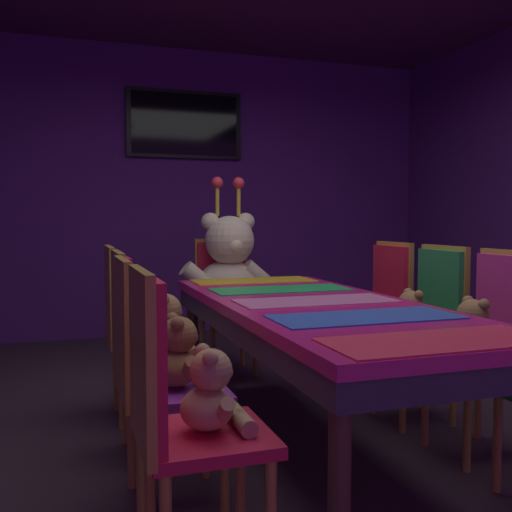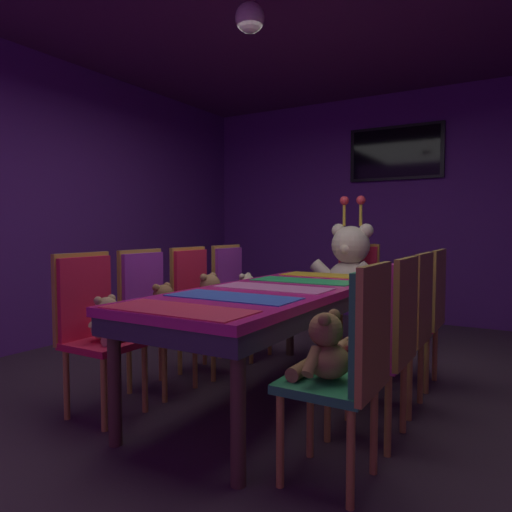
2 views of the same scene
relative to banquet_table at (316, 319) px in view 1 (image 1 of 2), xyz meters
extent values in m
plane|color=#3F2D38|center=(0.00, 0.00, -0.65)|extent=(7.90, 7.90, 0.00)
cube|color=#59267F|center=(0.00, 3.20, 0.75)|extent=(5.20, 0.12, 2.80)
cube|color=#C61E72|center=(0.00, 0.00, 0.06)|extent=(0.90, 2.27, 0.05)
cube|color=#33333F|center=(0.00, 0.00, -0.01)|extent=(0.88, 2.23, 0.10)
cylinder|color=#4C3826|center=(0.38, 1.02, -0.31)|extent=(0.07, 0.07, 0.69)
cylinder|color=#4C3826|center=(-0.38, 1.02, -0.31)|extent=(0.07, 0.07, 0.69)
cylinder|color=#4C3826|center=(-0.38, -1.02, -0.31)|extent=(0.07, 0.07, 0.69)
cube|color=#E52D4C|center=(0.00, -0.97, 0.09)|extent=(0.77, 0.32, 0.01)
cube|color=blue|center=(0.00, -0.48, 0.09)|extent=(0.77, 0.32, 0.01)
cube|color=pink|center=(0.00, 0.00, 0.09)|extent=(0.77, 0.32, 0.01)
cube|color=green|center=(0.00, 0.48, 0.09)|extent=(0.77, 0.32, 0.01)
cube|color=yellow|center=(0.00, 0.97, 0.09)|extent=(0.77, 0.32, 0.01)
cube|color=red|center=(-0.73, -0.77, -0.21)|extent=(0.40, 0.40, 0.04)
cube|color=red|center=(-0.91, -0.77, 0.06)|extent=(0.05, 0.38, 0.50)
cube|color=gold|center=(-0.93, -0.77, 0.06)|extent=(0.03, 0.41, 0.55)
cylinder|color=gold|center=(-0.57, -0.61, -0.44)|extent=(0.04, 0.04, 0.42)
cylinder|color=gold|center=(-0.89, -0.61, -0.44)|extent=(0.04, 0.04, 0.42)
ellipsoid|color=tan|center=(-0.73, -0.77, -0.12)|extent=(0.17, 0.17, 0.14)
sphere|color=tan|center=(-0.71, -0.77, 0.00)|extent=(0.14, 0.14, 0.14)
sphere|color=tan|center=(-0.67, -0.77, -0.01)|extent=(0.05, 0.05, 0.05)
sphere|color=tan|center=(-0.73, -0.72, 0.05)|extent=(0.05, 0.05, 0.05)
sphere|color=tan|center=(-0.73, -0.82, 0.05)|extent=(0.05, 0.05, 0.05)
cylinder|color=tan|center=(-0.69, -0.69, -0.11)|extent=(0.05, 0.12, 0.11)
cylinder|color=tan|center=(-0.69, -0.86, -0.11)|extent=(0.05, 0.12, 0.11)
cylinder|color=tan|center=(-0.62, -0.73, -0.16)|extent=(0.06, 0.13, 0.06)
cylinder|color=tan|center=(-0.62, -0.82, -0.16)|extent=(0.06, 0.13, 0.06)
cube|color=purple|center=(-0.73, -0.27, -0.21)|extent=(0.40, 0.40, 0.04)
cube|color=purple|center=(-0.91, -0.27, 0.06)|extent=(0.05, 0.38, 0.50)
cube|color=gold|center=(-0.93, -0.27, 0.06)|extent=(0.03, 0.41, 0.55)
cylinder|color=gold|center=(-0.57, -0.11, -0.44)|extent=(0.04, 0.04, 0.42)
cylinder|color=gold|center=(-0.57, -0.43, -0.44)|extent=(0.04, 0.04, 0.42)
cylinder|color=gold|center=(-0.89, -0.11, -0.44)|extent=(0.04, 0.04, 0.42)
cylinder|color=gold|center=(-0.89, -0.43, -0.44)|extent=(0.04, 0.04, 0.42)
ellipsoid|color=olive|center=(-0.73, -0.27, -0.11)|extent=(0.18, 0.18, 0.15)
sphere|color=olive|center=(-0.72, -0.27, 0.02)|extent=(0.15, 0.15, 0.15)
sphere|color=#AE7747|center=(-0.67, -0.27, 0.01)|extent=(0.06, 0.06, 0.06)
sphere|color=olive|center=(-0.73, -0.21, 0.08)|extent=(0.06, 0.06, 0.06)
sphere|color=olive|center=(-0.73, -0.32, 0.08)|extent=(0.06, 0.06, 0.06)
cylinder|color=olive|center=(-0.69, -0.17, -0.10)|extent=(0.05, 0.13, 0.12)
cylinder|color=olive|center=(-0.69, -0.36, -0.10)|extent=(0.05, 0.13, 0.12)
cylinder|color=olive|center=(-0.61, -0.22, -0.16)|extent=(0.06, 0.14, 0.06)
cylinder|color=olive|center=(-0.61, -0.32, -0.16)|extent=(0.06, 0.14, 0.06)
cube|color=red|center=(-0.71, 0.24, -0.21)|extent=(0.40, 0.40, 0.04)
cube|color=red|center=(-0.89, 0.24, 0.06)|extent=(0.05, 0.38, 0.50)
cube|color=gold|center=(-0.91, 0.24, 0.06)|extent=(0.03, 0.41, 0.55)
cylinder|color=gold|center=(-0.55, 0.40, -0.44)|extent=(0.04, 0.04, 0.42)
cylinder|color=gold|center=(-0.55, 0.08, -0.44)|extent=(0.04, 0.04, 0.42)
cylinder|color=gold|center=(-0.87, 0.40, -0.44)|extent=(0.04, 0.04, 0.42)
cylinder|color=gold|center=(-0.87, 0.08, -0.44)|extent=(0.04, 0.04, 0.42)
ellipsoid|color=#9E7247|center=(-0.71, 0.24, -0.10)|extent=(0.20, 0.20, 0.16)
sphere|color=#9E7247|center=(-0.69, 0.24, 0.04)|extent=(0.16, 0.16, 0.16)
sphere|color=tan|center=(-0.63, 0.24, 0.03)|extent=(0.06, 0.06, 0.06)
sphere|color=#9E7247|center=(-0.71, 0.30, 0.10)|extent=(0.06, 0.06, 0.06)
sphere|color=#9E7247|center=(-0.71, 0.18, 0.10)|extent=(0.06, 0.06, 0.06)
cylinder|color=#9E7247|center=(-0.66, 0.34, -0.09)|extent=(0.06, 0.14, 0.13)
cylinder|color=#9E7247|center=(-0.66, 0.14, -0.09)|extent=(0.06, 0.14, 0.13)
cylinder|color=#9E7247|center=(-0.57, 0.29, -0.16)|extent=(0.07, 0.15, 0.07)
cylinder|color=#9E7247|center=(-0.57, 0.18, -0.16)|extent=(0.07, 0.15, 0.07)
cube|color=purple|center=(-0.70, 0.78, -0.21)|extent=(0.40, 0.40, 0.04)
cube|color=purple|center=(-0.88, 0.78, 0.06)|extent=(0.05, 0.38, 0.50)
cube|color=gold|center=(-0.91, 0.78, 0.06)|extent=(0.03, 0.41, 0.55)
cylinder|color=gold|center=(-0.54, 0.94, -0.44)|extent=(0.04, 0.04, 0.42)
cylinder|color=gold|center=(-0.54, 0.62, -0.44)|extent=(0.04, 0.04, 0.42)
cylinder|color=gold|center=(-0.86, 0.94, -0.44)|extent=(0.04, 0.04, 0.42)
cylinder|color=gold|center=(-0.86, 0.62, -0.44)|extent=(0.04, 0.04, 0.42)
ellipsoid|color=beige|center=(-0.70, 0.78, -0.12)|extent=(0.18, 0.18, 0.14)
sphere|color=beige|center=(-0.69, 0.78, 0.01)|extent=(0.14, 0.14, 0.14)
sphere|color=#FDDCAD|center=(-0.64, 0.78, 0.00)|extent=(0.05, 0.05, 0.05)
sphere|color=beige|center=(-0.70, 0.83, 0.06)|extent=(0.05, 0.05, 0.05)
sphere|color=beige|center=(-0.70, 0.73, 0.06)|extent=(0.05, 0.05, 0.05)
cylinder|color=beige|center=(-0.67, 0.87, -0.10)|extent=(0.05, 0.12, 0.12)
cylinder|color=beige|center=(-0.67, 0.69, -0.10)|extent=(0.05, 0.12, 0.12)
cylinder|color=beige|center=(-0.59, 0.83, -0.16)|extent=(0.06, 0.13, 0.06)
cylinder|color=beige|center=(-0.59, 0.73, -0.16)|extent=(0.06, 0.13, 0.06)
cylinder|color=gold|center=(0.55, -0.62, -0.44)|extent=(0.04, 0.04, 0.42)
cube|color=#CC338C|center=(0.72, -0.26, -0.21)|extent=(0.40, 0.40, 0.04)
cube|color=#CC338C|center=(0.90, -0.26, 0.06)|extent=(0.05, 0.38, 0.50)
cube|color=gold|center=(0.92, -0.26, 0.06)|extent=(0.03, 0.41, 0.55)
cylinder|color=gold|center=(0.88, -0.10, -0.44)|extent=(0.04, 0.04, 0.42)
cylinder|color=gold|center=(0.56, -0.10, -0.44)|extent=(0.04, 0.04, 0.42)
cylinder|color=gold|center=(0.56, -0.42, -0.44)|extent=(0.04, 0.04, 0.42)
ellipsoid|color=#9E7247|center=(0.72, -0.26, -0.11)|extent=(0.19, 0.19, 0.15)
sphere|color=#9E7247|center=(0.70, -0.26, 0.02)|extent=(0.15, 0.15, 0.15)
sphere|color=tan|center=(0.65, -0.26, 0.01)|extent=(0.06, 0.06, 0.06)
sphere|color=#9E7247|center=(0.72, -0.32, 0.08)|extent=(0.06, 0.06, 0.06)
sphere|color=#9E7247|center=(0.72, -0.20, 0.08)|extent=(0.06, 0.06, 0.06)
cylinder|color=#9E7247|center=(0.68, -0.35, -0.10)|extent=(0.05, 0.13, 0.12)
cylinder|color=#9E7247|center=(0.68, -0.16, -0.10)|extent=(0.05, 0.13, 0.12)
cylinder|color=#9E7247|center=(0.59, -0.31, -0.16)|extent=(0.06, 0.14, 0.06)
cylinder|color=#9E7247|center=(0.59, -0.21, -0.16)|extent=(0.06, 0.14, 0.06)
cube|color=#268C4C|center=(0.71, 0.25, -0.21)|extent=(0.40, 0.40, 0.04)
cube|color=#268C4C|center=(0.89, 0.25, 0.06)|extent=(0.05, 0.38, 0.50)
cube|color=gold|center=(0.91, 0.25, 0.06)|extent=(0.03, 0.41, 0.55)
cylinder|color=gold|center=(0.87, 0.41, -0.44)|extent=(0.04, 0.04, 0.42)
cylinder|color=gold|center=(0.87, 0.09, -0.44)|extent=(0.04, 0.04, 0.42)
cylinder|color=gold|center=(0.55, 0.41, -0.44)|extent=(0.04, 0.04, 0.42)
cylinder|color=gold|center=(0.55, 0.09, -0.44)|extent=(0.04, 0.04, 0.42)
ellipsoid|color=#9E7247|center=(0.71, 0.25, -0.12)|extent=(0.18, 0.18, 0.14)
sphere|color=#9E7247|center=(0.69, 0.25, 0.01)|extent=(0.14, 0.14, 0.14)
sphere|color=tan|center=(0.64, 0.25, 0.00)|extent=(0.05, 0.05, 0.05)
sphere|color=#9E7247|center=(0.71, 0.19, 0.06)|extent=(0.05, 0.05, 0.05)
sphere|color=#9E7247|center=(0.71, 0.30, 0.06)|extent=(0.05, 0.05, 0.05)
cylinder|color=#9E7247|center=(0.67, 0.16, -0.10)|extent=(0.05, 0.12, 0.12)
cylinder|color=#9E7247|center=(0.67, 0.34, -0.10)|extent=(0.05, 0.12, 0.12)
cylinder|color=#9E7247|center=(0.59, 0.20, -0.16)|extent=(0.06, 0.13, 0.06)
cylinder|color=#9E7247|center=(0.59, 0.29, -0.16)|extent=(0.06, 0.13, 0.06)
cube|color=red|center=(0.71, 0.77, -0.21)|extent=(0.40, 0.40, 0.04)
cube|color=red|center=(0.89, 0.77, 0.06)|extent=(0.05, 0.38, 0.50)
cube|color=gold|center=(0.91, 0.77, 0.06)|extent=(0.03, 0.41, 0.55)
cylinder|color=gold|center=(0.87, 0.93, -0.44)|extent=(0.04, 0.04, 0.42)
cylinder|color=gold|center=(0.87, 0.61, -0.44)|extent=(0.04, 0.04, 0.42)
cylinder|color=gold|center=(0.55, 0.93, -0.44)|extent=(0.04, 0.04, 0.42)
cylinder|color=gold|center=(0.55, 0.61, -0.44)|extent=(0.04, 0.04, 0.42)
cube|color=red|center=(0.00, 1.56, -0.21)|extent=(0.40, 0.40, 0.04)
cube|color=red|center=(0.00, 1.74, 0.06)|extent=(0.38, 0.05, 0.50)
cube|color=gold|center=(0.00, 1.76, 0.06)|extent=(0.41, 0.03, 0.55)
cylinder|color=gold|center=(0.16, 1.72, -0.44)|extent=(0.04, 0.04, 0.42)
cylinder|color=gold|center=(0.16, 1.40, -0.44)|extent=(0.04, 0.04, 0.42)
cylinder|color=gold|center=(-0.16, 1.72, -0.44)|extent=(0.04, 0.04, 0.42)
cylinder|color=gold|center=(-0.16, 1.40, -0.44)|extent=(0.04, 0.04, 0.42)
ellipsoid|color=beige|center=(0.00, 1.56, 0.00)|extent=(0.45, 0.45, 0.36)
sphere|color=beige|center=(0.00, 1.52, 0.33)|extent=(0.36, 0.36, 0.36)
sphere|color=#FFF2C8|center=(0.00, 1.40, 0.30)|extent=(0.13, 0.13, 0.13)
sphere|color=beige|center=(0.13, 1.56, 0.46)|extent=(0.13, 0.13, 0.13)
sphere|color=beige|center=(-0.13, 1.56, 0.46)|extent=(0.13, 0.13, 0.13)
cylinder|color=beige|center=(0.22, 1.47, 0.04)|extent=(0.32, 0.12, 0.30)
cylinder|color=beige|center=(-0.22, 1.47, 0.04)|extent=(0.32, 0.12, 0.30)
cylinder|color=beige|center=(0.12, 1.27, -0.12)|extent=(0.33, 0.15, 0.15)
cylinder|color=beige|center=(-0.12, 1.27, -0.12)|extent=(0.33, 0.15, 0.15)
cylinder|color=gold|center=(0.08, 1.56, 0.62)|extent=(0.03, 0.03, 0.24)
sphere|color=#E5333F|center=(0.08, 1.56, 0.74)|extent=(0.09, 0.09, 0.09)
cylinder|color=gold|center=(-0.08, 1.56, 0.62)|extent=(0.03, 0.03, 0.24)
sphere|color=#E5333F|center=(-0.08, 1.56, 0.74)|extent=(0.09, 0.09, 0.09)
cube|color=black|center=(0.00, 3.11, 1.40)|extent=(1.12, 0.05, 0.65)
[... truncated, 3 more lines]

